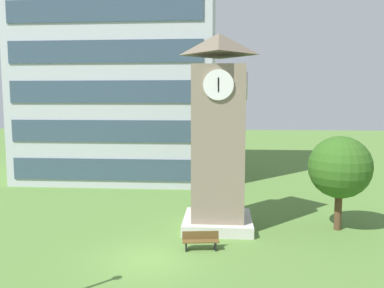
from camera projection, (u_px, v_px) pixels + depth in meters
The scene contains 5 objects.
ground_plane at pixel (148, 260), 17.93m from camera, with size 160.00×160.00×0.00m, color #567F38.
office_building at pixel (123, 42), 37.10m from camera, with size 17.37×12.33×25.60m.
clock_tower at pixel (218, 143), 22.03m from camera, with size 3.89×3.89×10.98m.
park_bench at pixel (201, 240), 19.14m from camera, with size 1.85×0.71×0.88m.
tree_streetside at pixel (340, 167), 21.78m from camera, with size 3.49×3.49×5.34m.
Camera 1 is at (3.34, -17.02, 7.32)m, focal length 36.49 mm.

